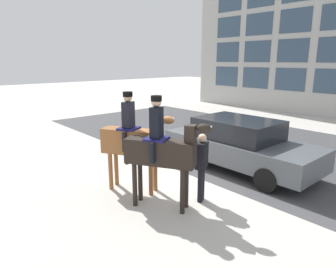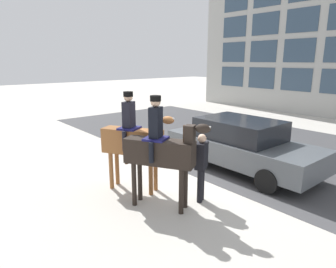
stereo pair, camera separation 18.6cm
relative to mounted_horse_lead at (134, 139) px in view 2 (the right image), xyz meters
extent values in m
plane|color=beige|center=(0.57, 1.32, -1.36)|extent=(80.00, 80.00, 0.00)
cube|color=#444447|center=(0.57, 6.07, -1.36)|extent=(22.53, 8.50, 0.01)
cube|color=#33475B|center=(-8.11, 14.15, 0.78)|extent=(1.98, 0.02, 1.40)
cube|color=#33475B|center=(-5.63, 14.15, 0.78)|extent=(1.98, 0.02, 1.40)
cube|color=#33475B|center=(-3.15, 14.15, 0.78)|extent=(1.98, 0.02, 1.40)
cube|color=#33475B|center=(-8.11, 14.15, 2.52)|extent=(1.98, 0.02, 1.40)
cube|color=#33475B|center=(-5.63, 14.15, 2.52)|extent=(1.98, 0.02, 1.40)
cube|color=#33475B|center=(-3.15, 14.15, 2.52)|extent=(1.98, 0.02, 1.40)
cube|color=#33475B|center=(-8.11, 14.15, 4.27)|extent=(1.98, 0.02, 1.40)
cube|color=#33475B|center=(-5.63, 14.15, 4.27)|extent=(1.98, 0.02, 1.40)
cube|color=#33475B|center=(-3.15, 14.15, 4.27)|extent=(1.98, 0.02, 1.40)
cube|color=#33475B|center=(-8.11, 14.15, 6.01)|extent=(1.98, 0.02, 1.40)
cube|color=brown|center=(-0.03, -0.02, -0.06)|extent=(1.58, 1.16, 0.64)
cylinder|color=brown|center=(0.39, 0.40, -0.87)|extent=(0.11, 0.11, 0.99)
cylinder|color=brown|center=(0.54, 0.13, -0.87)|extent=(0.11, 0.11, 0.99)
cylinder|color=brown|center=(-0.60, -0.16, -0.87)|extent=(0.11, 0.11, 0.99)
cylinder|color=brown|center=(-0.44, -0.43, -0.87)|extent=(0.11, 0.11, 0.99)
cube|color=brown|center=(0.57, 0.33, 0.32)|extent=(0.29, 0.31, 0.57)
cube|color=black|center=(0.47, 0.27, 0.34)|extent=(0.07, 0.09, 0.51)
ellipsoid|color=brown|center=(0.81, 0.46, 0.56)|extent=(0.37, 0.33, 0.19)
cube|color=silver|center=(0.89, 0.51, 0.58)|extent=(0.12, 0.10, 0.08)
cylinder|color=black|center=(-0.75, -0.43, -0.16)|extent=(0.09, 0.09, 0.55)
cube|color=#14144C|center=(-0.10, -0.06, 0.28)|extent=(0.65, 0.65, 0.05)
cube|color=black|center=(-0.10, -0.06, 0.63)|extent=(0.35, 0.39, 0.64)
sphere|color=#D1A889|center=(-0.10, -0.06, 1.06)|extent=(0.22, 0.22, 0.22)
cylinder|color=black|center=(-0.10, -0.06, 1.14)|extent=(0.24, 0.24, 0.12)
cylinder|color=black|center=(-0.23, 0.18, 0.01)|extent=(0.11, 0.11, 0.51)
cylinder|color=black|center=(0.04, -0.29, 0.01)|extent=(0.11, 0.11, 0.51)
cube|color=black|center=(1.16, -0.09, -0.04)|extent=(1.60, 1.17, 0.56)
cylinder|color=black|center=(1.58, 0.33, -0.84)|extent=(0.11, 0.11, 1.04)
cylinder|color=black|center=(1.74, 0.06, -0.84)|extent=(0.11, 0.11, 1.04)
cylinder|color=black|center=(0.59, -0.24, -0.84)|extent=(0.11, 0.11, 1.04)
cylinder|color=black|center=(0.74, -0.50, -0.84)|extent=(0.11, 0.11, 1.04)
cube|color=black|center=(1.77, 0.26, 0.33)|extent=(0.29, 0.31, 0.58)
cube|color=#382314|center=(1.67, 0.20, 0.35)|extent=(0.07, 0.09, 0.52)
ellipsoid|color=black|center=(2.02, 0.40, 0.57)|extent=(0.38, 0.34, 0.20)
cube|color=silver|center=(2.10, 0.45, 0.59)|extent=(0.13, 0.10, 0.08)
cylinder|color=#382314|center=(0.44, -0.50, -0.15)|extent=(0.09, 0.09, 0.55)
cube|color=#14144C|center=(1.10, -0.13, 0.26)|extent=(0.65, 0.65, 0.05)
cube|color=black|center=(1.10, -0.13, 0.63)|extent=(0.35, 0.39, 0.68)
sphere|color=#D1A889|center=(1.10, -0.13, 1.08)|extent=(0.22, 0.22, 0.22)
cylinder|color=black|center=(1.10, -0.13, 1.15)|extent=(0.24, 0.24, 0.12)
cylinder|color=black|center=(0.96, 0.11, 0.01)|extent=(0.11, 0.11, 0.45)
cylinder|color=black|center=(1.23, -0.36, 0.01)|extent=(0.11, 0.11, 0.45)
cylinder|color=black|center=(1.62, 0.77, -0.94)|extent=(0.13, 0.13, 0.84)
cylinder|color=black|center=(1.54, 0.91, -0.94)|extent=(0.13, 0.13, 0.84)
cube|color=black|center=(1.58, 0.84, -0.21)|extent=(0.38, 0.46, 0.62)
sphere|color=#D1A889|center=(1.58, 0.84, 0.20)|extent=(0.20, 0.20, 0.20)
cube|color=black|center=(1.42, 0.55, -0.04)|extent=(0.53, 0.34, 0.09)
cone|color=orange|center=(1.12, 0.39, -0.04)|extent=(0.18, 0.12, 0.04)
cube|color=#51565B|center=(0.87, 3.38, -0.72)|extent=(4.79, 1.96, 0.65)
cube|color=black|center=(0.75, 3.38, -0.10)|extent=(2.40, 1.73, 0.60)
cylinder|color=black|center=(2.36, 2.47, -1.04)|extent=(0.64, 0.24, 0.64)
cylinder|color=black|center=(2.36, 4.28, -1.04)|extent=(0.64, 0.24, 0.64)
cylinder|color=black|center=(-0.61, 2.47, -1.04)|extent=(0.64, 0.24, 0.64)
cylinder|color=black|center=(-0.61, 4.28, -1.04)|extent=(0.64, 0.24, 0.64)
camera|label=1|loc=(6.06, -4.17, 1.94)|focal=32.00mm
camera|label=2|loc=(6.18, -4.03, 1.94)|focal=32.00mm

